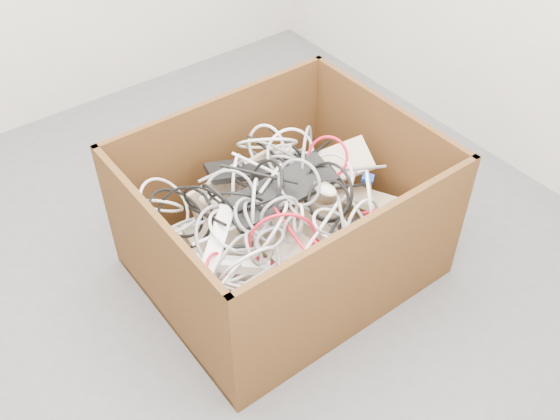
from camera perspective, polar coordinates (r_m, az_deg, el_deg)
ground at (r=2.64m, az=-4.96°, el=-5.40°), size 3.00×3.00×0.00m
cardboard_box at (r=2.52m, az=0.04°, el=-2.71°), size 1.06×0.88×0.60m
keyboard_pile at (r=2.45m, az=0.67°, el=-0.37°), size 1.01×0.72×0.38m
mice_scatter at (r=2.36m, az=-0.72°, el=-0.24°), size 0.72×0.68×0.20m
power_strip_left at (r=2.22m, az=-5.72°, el=-3.10°), size 0.27×0.24×0.12m
power_strip_right at (r=2.22m, az=-4.27°, el=-4.90°), size 0.25×0.19×0.09m
vga_plug at (r=2.50m, az=7.87°, el=2.84°), size 0.06×0.06×0.03m
cable_tangle at (r=2.31m, az=-1.32°, el=0.37°), size 0.95×0.76×0.44m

